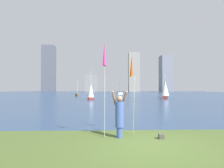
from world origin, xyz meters
TOP-DOWN VIEW (x-y plane):
  - ground at (0.00, 50.95)m, footprint 120.00×138.00m
  - person at (-0.89, 1.03)m, footprint 0.67×0.50m
  - kite_flag_left at (-1.48, 0.99)m, footprint 0.16×0.43m
  - kite_flag_right at (-0.30, 1.76)m, footprint 0.16×1.04m
  - bag at (0.69, 0.80)m, footprint 0.19×0.20m
  - sailboat_0 at (-8.45, 42.05)m, footprint 1.26×2.23m
  - sailboat_1 at (-3.94, 26.79)m, footprint 1.27×2.26m
  - sailboat_3 at (3.06, 53.50)m, footprint 1.95×1.82m
  - sailboat_4 at (9.72, 29.00)m, footprint 1.80×2.97m
  - skyline_tower_0 at (-35.58, 111.06)m, footprint 7.19×6.74m
  - skyline_tower_1 at (-9.64, 108.10)m, footprint 7.33×3.14m
  - skyline_tower_2 at (15.92, 109.03)m, footprint 6.56×4.48m
  - skyline_tower_3 at (34.85, 107.32)m, footprint 6.53×7.84m

SIDE VIEW (x-z plane):
  - ground at x=0.00m, z-range -0.12..0.00m
  - bag at x=0.69m, z-range 0.00..0.18m
  - sailboat_3 at x=3.06m, z-range -1.67..2.36m
  - sailboat_0 at x=-8.45m, z-range -1.74..2.45m
  - person at x=-0.89m, z-range -0.02..1.82m
  - sailboat_1 at x=-3.94m, z-range -1.13..3.92m
  - sailboat_4 at x=9.72m, z-range -0.69..4.04m
  - kite_flag_right at x=-0.30m, z-range 1.14..4.52m
  - kite_flag_left at x=-1.48m, z-range 1.29..5.09m
  - skyline_tower_1 at x=-9.64m, z-range 0.00..9.97m
  - skyline_tower_3 at x=34.85m, z-range 0.00..21.41m
  - skyline_tower_2 at x=15.92m, z-range 0.00..23.53m
  - skyline_tower_0 at x=-35.58m, z-range 0.00..27.76m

